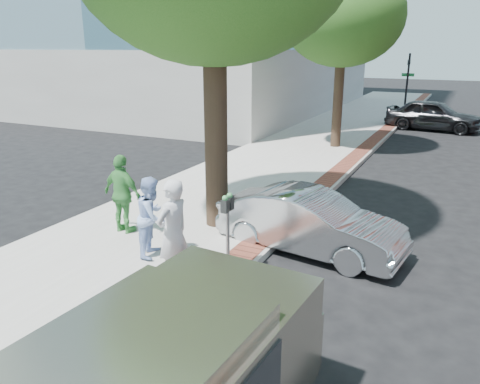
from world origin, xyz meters
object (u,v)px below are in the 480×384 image
Objects in this scene: person_officer at (152,216)px; person_green at (123,194)px; person_gray at (173,233)px; sedan_silver at (310,222)px; parking_meter at (228,216)px; bg_car at (433,115)px.

person_green reaches higher than person_officer.
person_gray is at bearing -145.33° from person_officer.
person_gray is at bearing 157.28° from sedan_silver.
person_officer is 0.91× the size of person_green.
person_green is (-2.94, 0.58, -0.16)m from parking_meter.
person_gray is at bearing 179.18° from bg_car.
person_officer is 19.40m from bg_car.
person_officer is 1.48m from person_green.
parking_meter is at bearing 159.63° from person_gray.
person_green is 0.45× the size of sedan_silver.
person_gray is at bearing -120.26° from parking_meter.
bg_car is at bearing -27.61° from person_officer.
parking_meter is at bearing 175.05° from person_green.
person_gray is 20.08m from bg_car.
parking_meter is 0.83× the size of person_green.
person_officer is at bearing 158.56° from person_green.
person_gray is 3.17m from sedan_silver.
parking_meter is 0.37× the size of sedan_silver.
parking_meter is at bearing -103.15° from person_officer.
person_gray is at bearing 153.34° from person_green.
bg_car is (4.94, 18.37, -0.25)m from person_green.
person_gray reaches higher than sedan_silver.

